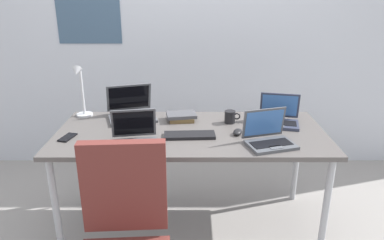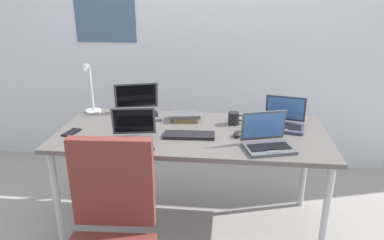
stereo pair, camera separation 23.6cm
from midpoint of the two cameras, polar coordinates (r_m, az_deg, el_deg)
name	(u,v)px [view 1 (the left image)]	position (r m, az deg, el deg)	size (l,w,h in m)	color
ground_plane	(192,223)	(2.82, -2.49, -15.86)	(12.00, 12.00, 0.00)	gray
wall_back	(192,28)	(3.40, -2.02, 14.14)	(6.00, 0.13, 2.60)	silver
desk	(192,139)	(2.48, -2.73, -3.01)	(1.80, 0.80, 0.74)	#595451
desk_lamp	(82,92)	(2.81, -19.10, 4.18)	(0.12, 0.18, 0.40)	silver
laptop_near_lamp	(270,138)	(2.27, 9.15, -2.84)	(0.33, 0.29, 0.21)	#515459
laptop_by_keyboard	(136,138)	(2.29, -11.72, -2.84)	(0.31, 0.27, 0.21)	#515459
laptop_back_left	(280,118)	(2.62, 11.04, 0.25)	(0.32, 0.28, 0.21)	#33384C
laptop_near_mouse	(133,112)	(2.74, -11.68, 1.22)	(0.40, 0.39, 0.24)	#515459
external_keyboard	(191,135)	(2.37, -3.07, -2.43)	(0.33, 0.12, 0.02)	black
computer_mouse	(239,132)	(2.40, 4.51, -1.93)	(0.06, 0.10, 0.03)	black
cell_phone	(69,137)	(2.52, -21.23, -2.57)	(0.06, 0.14, 0.01)	black
book_stack	(183,117)	(2.65, -4.04, 0.48)	(0.23, 0.18, 0.05)	brown
coffee_mug	(231,117)	(2.60, 3.55, 0.44)	(0.11, 0.08, 0.09)	black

